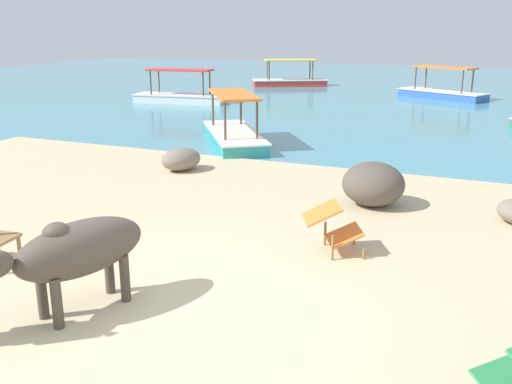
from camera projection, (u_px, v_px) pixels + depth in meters
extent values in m
cube|color=#CCB78E|center=(168.00, 317.00, 6.02)|extent=(18.00, 14.00, 0.04)
cube|color=teal|center=(428.00, 94.00, 25.46)|extent=(60.00, 36.00, 0.03)
cylinder|color=#4C4238|center=(57.00, 303.00, 5.70)|extent=(0.11, 0.11, 0.54)
cylinder|color=#4C4238|center=(42.00, 294.00, 5.89)|extent=(0.11, 0.11, 0.54)
cylinder|color=#4C4238|center=(125.00, 278.00, 6.27)|extent=(0.11, 0.11, 0.54)
cylinder|color=#4C4238|center=(109.00, 270.00, 6.46)|extent=(0.11, 0.11, 0.54)
ellipsoid|color=#4C4238|center=(81.00, 248.00, 5.96)|extent=(1.01, 1.57, 0.59)
ellipsoid|color=#4C4238|center=(56.00, 232.00, 5.71)|extent=(0.31, 0.34, 0.20)
cylinder|color=olive|center=(20.00, 250.00, 7.29)|extent=(0.05, 0.05, 0.36)
cylinder|color=olive|center=(0.00, 260.00, 6.96)|extent=(0.05, 0.05, 0.36)
cylinder|color=olive|center=(354.00, 240.00, 7.93)|extent=(0.04, 0.04, 0.14)
cylinder|color=olive|center=(364.00, 254.00, 7.44)|extent=(0.04, 0.04, 0.14)
cylinder|color=olive|center=(325.00, 234.00, 7.88)|extent=(0.04, 0.04, 0.34)
cylinder|color=olive|center=(333.00, 248.00, 7.38)|extent=(0.04, 0.04, 0.34)
cube|color=orange|center=(344.00, 235.00, 7.62)|extent=(0.62, 0.66, 0.21)
cube|color=orange|center=(322.00, 212.00, 7.51)|extent=(0.65, 0.67, 0.23)
cylinder|color=olive|center=(510.00, 381.00, 4.79)|extent=(0.04, 0.04, 0.14)
ellipsoid|color=gray|center=(181.00, 159.00, 11.93)|extent=(0.96, 1.07, 0.47)
ellipsoid|color=brown|center=(373.00, 184.00, 9.58)|extent=(1.23, 1.20, 0.74)
cube|color=teal|center=(234.00, 138.00, 14.75)|extent=(2.96, 3.59, 0.28)
cube|color=white|center=(234.00, 132.00, 14.70)|extent=(3.04, 3.68, 0.04)
cylinder|color=brown|center=(257.00, 121.00, 13.64)|extent=(0.06, 0.06, 0.95)
cylinder|color=brown|center=(225.00, 122.00, 13.49)|extent=(0.06, 0.06, 0.95)
cylinder|color=brown|center=(241.00, 108.00, 15.67)|extent=(0.06, 0.06, 0.95)
cylinder|color=brown|center=(213.00, 109.00, 15.52)|extent=(0.06, 0.06, 0.95)
cube|color=orange|center=(233.00, 94.00, 14.43)|extent=(2.20, 2.60, 0.06)
cube|color=#3866B7|center=(442.00, 95.00, 23.76)|extent=(3.72, 2.57, 0.28)
cube|color=white|center=(442.00, 91.00, 23.72)|extent=(3.81, 2.65, 0.04)
cylinder|color=brown|center=(415.00, 79.00, 24.13)|extent=(0.06, 0.06, 0.95)
cylinder|color=brown|center=(426.00, 78.00, 24.62)|extent=(0.06, 0.06, 0.95)
cylinder|color=brown|center=(462.00, 82.00, 22.57)|extent=(0.06, 0.06, 0.95)
cylinder|color=brown|center=(473.00, 81.00, 23.05)|extent=(0.06, 0.06, 0.95)
cube|color=orange|center=(444.00, 67.00, 23.45)|extent=(2.67, 1.95, 0.06)
cube|color=white|center=(181.00, 99.00, 22.53)|extent=(3.72, 1.60, 0.28)
cube|color=white|center=(181.00, 95.00, 22.49)|extent=(3.80, 1.66, 0.04)
cylinder|color=brown|center=(151.00, 83.00, 22.27)|extent=(0.06, 0.06, 0.95)
cylinder|color=brown|center=(159.00, 81.00, 22.98)|extent=(0.06, 0.06, 0.95)
cylinder|color=brown|center=(203.00, 85.00, 21.73)|extent=(0.06, 0.06, 0.95)
cylinder|color=brown|center=(210.00, 83.00, 22.45)|extent=(0.06, 0.06, 0.95)
cube|color=red|center=(180.00, 70.00, 22.22)|extent=(2.63, 1.28, 0.06)
cube|color=#C63833|center=(290.00, 83.00, 28.61)|extent=(3.69, 2.68, 0.28)
cube|color=white|center=(290.00, 80.00, 28.56)|extent=(3.78, 2.76, 0.04)
cylinder|color=brown|center=(269.00, 71.00, 27.97)|extent=(0.06, 0.06, 0.95)
cylinder|color=brown|center=(267.00, 70.00, 28.70)|extent=(0.06, 0.06, 0.95)
cylinder|color=brown|center=(313.00, 71.00, 28.16)|extent=(0.06, 0.06, 0.95)
cylinder|color=brown|center=(310.00, 70.00, 28.90)|extent=(0.06, 0.06, 0.95)
cube|color=#EFD14C|center=(290.00, 60.00, 28.29)|extent=(2.66, 2.02, 0.06)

